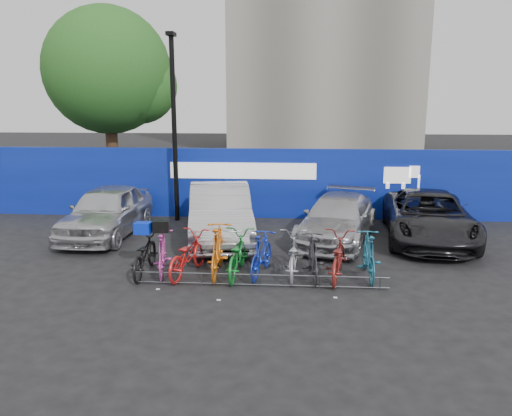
# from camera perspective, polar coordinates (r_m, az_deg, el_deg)

# --- Properties ---
(ground) EXTENTS (100.00, 100.00, 0.00)m
(ground) POSITION_cam_1_polar(r_m,az_deg,el_deg) (11.64, 0.65, -7.94)
(ground) COLOR black
(ground) RESTS_ON ground
(hoarding) EXTENTS (22.00, 0.18, 2.40)m
(hoarding) POSITION_cam_1_polar(r_m,az_deg,el_deg) (17.15, 1.86, 2.82)
(hoarding) COLOR navy
(hoarding) RESTS_ON ground
(tree) EXTENTS (5.40, 5.20, 7.80)m
(tree) POSITION_cam_1_polar(r_m,az_deg,el_deg) (22.26, -15.96, 14.52)
(tree) COLOR #382314
(tree) RESTS_ON ground
(lamppost) EXTENTS (0.25, 0.50, 6.11)m
(lamppost) POSITION_cam_1_polar(r_m,az_deg,el_deg) (16.77, -9.35, 9.55)
(lamppost) COLOR black
(lamppost) RESTS_ON ground
(bike_rack) EXTENTS (5.60, 0.03, 0.30)m
(bike_rack) POSITION_cam_1_polar(r_m,az_deg,el_deg) (11.03, 0.46, -8.22)
(bike_rack) COLOR #595B60
(bike_rack) RESTS_ON ground
(car_0) EXTENTS (1.91, 4.49, 1.51)m
(car_0) POSITION_cam_1_polar(r_m,az_deg,el_deg) (15.61, -16.68, -0.32)
(car_0) COLOR #B7B8BC
(car_0) RESTS_ON ground
(car_1) EXTENTS (2.49, 5.09, 1.61)m
(car_1) POSITION_cam_1_polar(r_m,az_deg,el_deg) (14.48, -4.13, -0.60)
(car_1) COLOR #AFAFB4
(car_1) RESTS_ON ground
(car_2) EXTENTS (3.01, 4.80, 1.30)m
(car_2) POSITION_cam_1_polar(r_m,az_deg,el_deg) (14.68, 9.34, -1.18)
(car_2) COLOR #ADADB2
(car_2) RESTS_ON ground
(car_3) EXTENTS (2.95, 5.33, 1.41)m
(car_3) POSITION_cam_1_polar(r_m,az_deg,el_deg) (15.29, 19.10, -0.94)
(car_3) COLOR black
(car_3) RESTS_ON ground
(bike_0) EXTENTS (0.70, 1.89, 0.99)m
(bike_0) POSITION_cam_1_polar(r_m,az_deg,el_deg) (11.99, -12.65, -5.15)
(bike_0) COLOR black
(bike_0) RESTS_ON ground
(bike_1) EXTENTS (0.78, 1.77, 1.03)m
(bike_1) POSITION_cam_1_polar(r_m,az_deg,el_deg) (11.94, -10.66, -5.04)
(bike_1) COLOR #C3449F
(bike_1) RESTS_ON ground
(bike_2) EXTENTS (1.10, 2.01, 1.00)m
(bike_2) POSITION_cam_1_polar(r_m,az_deg,el_deg) (11.77, -7.81, -5.26)
(bike_2) COLOR red
(bike_2) RESTS_ON ground
(bike_3) EXTENTS (0.60, 2.00, 1.20)m
(bike_3) POSITION_cam_1_polar(r_m,az_deg,el_deg) (11.67, -4.40, -4.82)
(bike_3) COLOR orange
(bike_3) RESTS_ON ground
(bike_4) EXTENTS (0.81, 1.99, 1.02)m
(bike_4) POSITION_cam_1_polar(r_m,az_deg,el_deg) (11.62, -2.22, -5.32)
(bike_4) COLOR #137828
(bike_4) RESTS_ON ground
(bike_5) EXTENTS (0.83, 1.78, 1.03)m
(bike_5) POSITION_cam_1_polar(r_m,az_deg,el_deg) (11.62, 0.63, -5.29)
(bike_5) COLOR #142CAF
(bike_5) RESTS_ON ground
(bike_6) EXTENTS (0.72, 1.89, 0.98)m
(bike_6) POSITION_cam_1_polar(r_m,az_deg,el_deg) (11.65, 4.19, -5.40)
(bike_6) COLOR #98999E
(bike_6) RESTS_ON ground
(bike_7) EXTENTS (0.59, 1.75, 1.03)m
(bike_7) POSITION_cam_1_polar(r_m,az_deg,el_deg) (11.50, 6.53, -5.56)
(bike_7) COLOR #28272A
(bike_7) RESTS_ON ground
(bike_8) EXTENTS (1.02, 2.06, 1.03)m
(bike_8) POSITION_cam_1_polar(r_m,az_deg,el_deg) (11.58, 9.28, -5.51)
(bike_8) COLOR maroon
(bike_8) RESTS_ON ground
(bike_9) EXTENTS (0.52, 1.79, 1.07)m
(bike_9) POSITION_cam_1_polar(r_m,az_deg,el_deg) (11.74, 12.76, -5.31)
(bike_9) COLOR #1D637F
(bike_9) RESTS_ON ground
(cargo_crate) EXTENTS (0.38, 0.30, 0.26)m
(cargo_crate) POSITION_cam_1_polar(r_m,az_deg,el_deg) (11.83, -12.80, -2.25)
(cargo_crate) COLOR #0725C9
(cargo_crate) RESTS_ON bike_0
(cargo_topcase) EXTENTS (0.41, 0.38, 0.27)m
(cargo_topcase) POSITION_cam_1_polar(r_m,az_deg,el_deg) (11.76, -10.79, -2.02)
(cargo_topcase) COLOR black
(cargo_topcase) RESTS_ON bike_1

